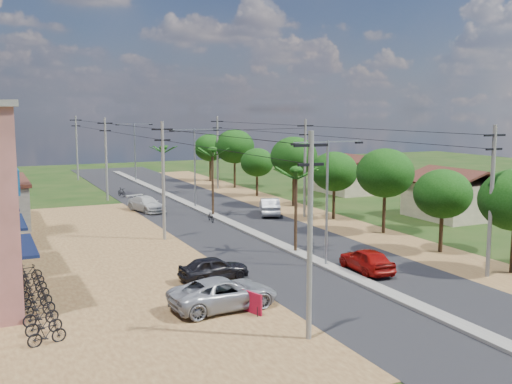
% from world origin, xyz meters
% --- Properties ---
extents(ground, '(160.00, 160.00, 0.00)m').
position_xyz_m(ground, '(0.00, 0.00, 0.00)').
color(ground, black).
rests_on(ground, ground).
extents(road, '(12.00, 110.00, 0.04)m').
position_xyz_m(road, '(0.00, 15.00, 0.02)').
color(road, black).
rests_on(road, ground).
extents(median, '(1.00, 90.00, 0.18)m').
position_xyz_m(median, '(0.00, 18.00, 0.09)').
color(median, '#605E56').
rests_on(median, ground).
extents(dirt_lot_west, '(18.00, 46.00, 0.04)m').
position_xyz_m(dirt_lot_west, '(-15.00, 8.00, 0.02)').
color(dirt_lot_west, brown).
rests_on(dirt_lot_west, ground).
extents(dirt_shoulder_east, '(5.00, 90.00, 0.03)m').
position_xyz_m(dirt_shoulder_east, '(8.50, 15.00, 0.01)').
color(dirt_shoulder_east, brown).
rests_on(dirt_shoulder_east, ground).
extents(house_east_near, '(7.60, 7.50, 4.60)m').
position_xyz_m(house_east_near, '(20.00, 10.00, 2.39)').
color(house_east_near, gray).
rests_on(house_east_near, ground).
extents(house_east_far, '(7.60, 7.50, 4.60)m').
position_xyz_m(house_east_far, '(21.00, 28.00, 2.39)').
color(house_east_far, gray).
rests_on(house_east_far, ground).
extents(tree_east_b, '(4.00, 4.00, 5.83)m').
position_xyz_m(tree_east_b, '(9.30, 0.00, 4.11)').
color(tree_east_b, black).
rests_on(tree_east_b, ground).
extents(tree_east_c, '(4.60, 4.60, 6.83)m').
position_xyz_m(tree_east_c, '(9.70, 7.00, 4.86)').
color(tree_east_c, black).
rests_on(tree_east_c, ground).
extents(tree_east_d, '(4.20, 4.20, 6.13)m').
position_xyz_m(tree_east_d, '(9.40, 14.00, 4.34)').
color(tree_east_d, black).
rests_on(tree_east_d, ground).
extents(tree_east_e, '(4.80, 4.80, 7.14)m').
position_xyz_m(tree_east_e, '(9.60, 22.00, 5.09)').
color(tree_east_e, black).
rests_on(tree_east_e, ground).
extents(tree_east_f, '(3.80, 3.80, 5.52)m').
position_xyz_m(tree_east_f, '(9.20, 30.00, 3.89)').
color(tree_east_f, black).
rests_on(tree_east_f, ground).
extents(tree_east_g, '(5.00, 5.00, 7.38)m').
position_xyz_m(tree_east_g, '(9.80, 38.00, 5.24)').
color(tree_east_g, black).
rests_on(tree_east_g, ground).
extents(tree_east_h, '(4.40, 4.40, 6.52)m').
position_xyz_m(tree_east_h, '(9.50, 46.00, 4.64)').
color(tree_east_h, black).
rests_on(tree_east_h, ground).
extents(palm_median_near, '(2.00, 2.00, 6.15)m').
position_xyz_m(palm_median_near, '(0.00, 4.00, 5.54)').
color(palm_median_near, black).
rests_on(palm_median_near, ground).
extents(palm_median_mid, '(2.00, 2.00, 6.55)m').
position_xyz_m(palm_median_mid, '(0.00, 20.00, 5.90)').
color(palm_median_mid, black).
rests_on(palm_median_mid, ground).
extents(palm_median_far, '(2.00, 2.00, 5.85)m').
position_xyz_m(palm_median_far, '(0.00, 36.00, 5.26)').
color(palm_median_far, black).
rests_on(palm_median_far, ground).
extents(streetlight_near, '(5.10, 0.18, 8.00)m').
position_xyz_m(streetlight_near, '(0.00, 0.00, 4.79)').
color(streetlight_near, gray).
rests_on(streetlight_near, ground).
extents(streetlight_mid, '(5.10, 0.18, 8.00)m').
position_xyz_m(streetlight_mid, '(0.00, 25.00, 4.79)').
color(streetlight_mid, gray).
rests_on(streetlight_mid, ground).
extents(streetlight_far, '(5.10, 0.18, 8.00)m').
position_xyz_m(streetlight_far, '(0.00, 50.00, 4.79)').
color(streetlight_far, gray).
rests_on(streetlight_far, ground).
extents(utility_pole_w_a, '(1.60, 0.24, 9.00)m').
position_xyz_m(utility_pole_w_a, '(-7.00, -10.00, 4.76)').
color(utility_pole_w_a, '#605E56').
rests_on(utility_pole_w_a, ground).
extents(utility_pole_w_b, '(1.60, 0.24, 9.00)m').
position_xyz_m(utility_pole_w_b, '(-7.00, 12.00, 4.76)').
color(utility_pole_w_b, '#605E56').
rests_on(utility_pole_w_b, ground).
extents(utility_pole_w_c, '(1.60, 0.24, 9.00)m').
position_xyz_m(utility_pole_w_c, '(-7.00, 34.00, 4.76)').
color(utility_pole_w_c, '#605E56').
rests_on(utility_pole_w_c, ground).
extents(utility_pole_w_d, '(1.60, 0.24, 9.00)m').
position_xyz_m(utility_pole_w_d, '(-7.00, 55.00, 4.76)').
color(utility_pole_w_d, '#605E56').
rests_on(utility_pole_w_d, ground).
extents(utility_pole_e_a, '(1.60, 0.24, 9.00)m').
position_xyz_m(utility_pole_e_a, '(7.50, -6.00, 4.76)').
color(utility_pole_e_a, '#605E56').
rests_on(utility_pole_e_a, ground).
extents(utility_pole_e_b, '(1.60, 0.24, 9.00)m').
position_xyz_m(utility_pole_e_b, '(7.50, 16.00, 4.76)').
color(utility_pole_e_b, '#605E56').
rests_on(utility_pole_e_b, ground).
extents(utility_pole_e_c, '(1.60, 0.24, 9.00)m').
position_xyz_m(utility_pole_e_c, '(7.50, 38.00, 4.76)').
color(utility_pole_e_c, '#605E56').
rests_on(utility_pole_e_c, ground).
extents(car_red_near, '(2.04, 4.47, 1.49)m').
position_xyz_m(car_red_near, '(1.57, -2.14, 0.74)').
color(car_red_near, maroon).
rests_on(car_red_near, ground).
extents(car_silver_mid, '(3.37, 5.13, 1.60)m').
position_xyz_m(car_silver_mid, '(5.00, 18.24, 0.80)').
color(car_silver_mid, gray).
rests_on(car_silver_mid, ground).
extents(car_white_far, '(3.22, 5.30, 1.44)m').
position_xyz_m(car_white_far, '(-5.00, 24.98, 0.72)').
color(car_white_far, '#AAAAA6').
rests_on(car_white_far, ground).
extents(car_parked_silver, '(5.70, 2.95, 1.53)m').
position_xyz_m(car_parked_silver, '(-8.84, -4.73, 0.77)').
color(car_parked_silver, gray).
rests_on(car_parked_silver, ground).
extents(car_parked_dark, '(4.17, 1.85, 1.39)m').
position_xyz_m(car_parked_dark, '(-7.50, 0.18, 0.70)').
color(car_parked_dark, black).
rests_on(car_parked_dark, ground).
extents(moto_rider_east, '(1.02, 1.93, 0.97)m').
position_xyz_m(moto_rider_east, '(1.48, -1.04, 0.48)').
color(moto_rider_east, black).
rests_on(moto_rider_east, ground).
extents(moto_rider_west_a, '(0.82, 1.83, 0.93)m').
position_xyz_m(moto_rider_west_a, '(-1.20, 17.33, 0.47)').
color(moto_rider_west_a, black).
rests_on(moto_rider_west_a, ground).
extents(moto_rider_west_b, '(0.92, 1.74, 1.01)m').
position_xyz_m(moto_rider_west_b, '(-5.00, 36.06, 0.50)').
color(moto_rider_west_b, black).
rests_on(moto_rider_west_b, ground).
extents(roadside_sign, '(0.51, 1.27, 1.09)m').
position_xyz_m(roadside_sign, '(-7.86, -6.00, 0.54)').
color(roadside_sign, maroon).
rests_on(roadside_sign, ground).
extents(parked_scooter_row, '(1.73, 11.23, 1.00)m').
position_xyz_m(parked_scooter_row, '(-17.34, -0.73, 0.50)').
color(parked_scooter_row, black).
rests_on(parked_scooter_row, ground).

